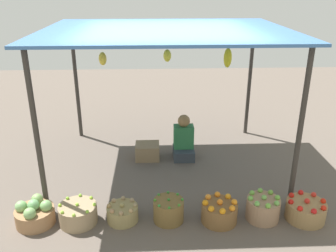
% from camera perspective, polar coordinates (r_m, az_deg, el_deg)
% --- Properties ---
extents(ground_plane, '(14.00, 14.00, 0.00)m').
position_cam_1_polar(ground_plane, '(6.17, -0.25, -5.96)').
color(ground_plane, '#62564C').
extents(market_stall_structure, '(3.62, 2.85, 2.24)m').
position_cam_1_polar(market_stall_structure, '(5.51, -0.25, 13.74)').
color(market_stall_structure, '#38332D').
rests_on(market_stall_structure, ground).
extents(vendor_person, '(0.36, 0.44, 0.78)m').
position_cam_1_polar(vendor_person, '(6.28, 2.48, -2.44)').
color(vendor_person, '#333B45').
rests_on(vendor_person, ground).
extents(basket_cabbages, '(0.49, 0.49, 0.35)m').
position_cam_1_polar(basket_cabbages, '(5.02, -20.29, -12.86)').
color(basket_cabbages, '#9C724C').
rests_on(basket_cabbages, ground).
extents(basket_limes, '(0.49, 0.49, 0.29)m').
position_cam_1_polar(basket_limes, '(4.89, -14.01, -13.30)').
color(basket_limes, '#998160').
rests_on(basket_limes, ground).
extents(basket_potatoes, '(0.40, 0.40, 0.26)m').
position_cam_1_polar(basket_potatoes, '(4.83, -7.19, -13.46)').
color(basket_potatoes, '#968554').
rests_on(basket_potatoes, ground).
extents(basket_green_chilies, '(0.39, 0.39, 0.33)m').
position_cam_1_polar(basket_green_chilies, '(4.78, 0.09, -13.15)').
color(basket_green_chilies, brown).
rests_on(basket_green_chilies, ground).
extents(basket_oranges, '(0.46, 0.46, 0.33)m').
position_cam_1_polar(basket_oranges, '(4.81, 8.10, -13.26)').
color(basket_oranges, brown).
rests_on(basket_oranges, ground).
extents(basket_green_apples, '(0.43, 0.43, 0.35)m').
position_cam_1_polar(basket_green_apples, '(4.96, 14.75, -12.44)').
color(basket_green_apples, '#9D7A5B').
rests_on(basket_green_apples, ground).
extents(basket_red_tomatoes, '(0.51, 0.51, 0.31)m').
position_cam_1_polar(basket_red_tomatoes, '(5.13, 20.90, -12.32)').
color(basket_red_tomatoes, '#98774B').
rests_on(basket_red_tomatoes, ground).
extents(wooden_crate_near_vendor, '(0.41, 0.35, 0.27)m').
position_cam_1_polar(wooden_crate_near_vendor, '(6.30, -3.26, -4.00)').
color(wooden_crate_near_vendor, '#856E4F').
rests_on(wooden_crate_near_vendor, ground).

